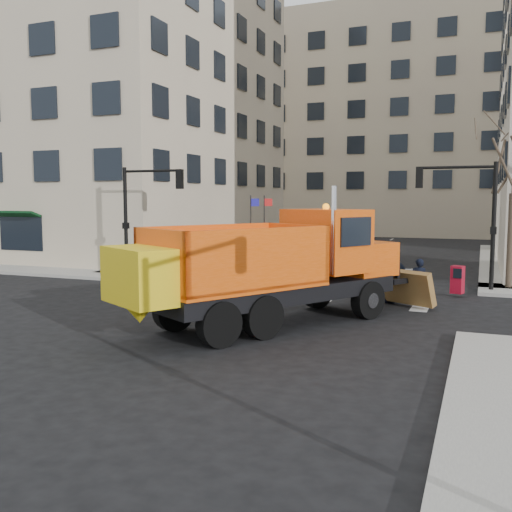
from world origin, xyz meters
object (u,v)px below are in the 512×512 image
at_px(plow_truck, 269,264).
at_px(cop_b, 384,281).
at_px(cop_c, 396,277).
at_px(worker, 207,261).
at_px(cop_a, 419,281).
at_px(newspaper_box, 457,280).

height_order(plow_truck, cop_b, plow_truck).
bearing_deg(cop_c, cop_b, -64.89).
distance_m(cop_b, cop_c, 0.48).
relative_size(plow_truck, cop_c, 5.68).
relative_size(plow_truck, worker, 6.01).
bearing_deg(plow_truck, cop_a, -4.94).
distance_m(plow_truck, cop_b, 6.13).
height_order(plow_truck, worker, plow_truck).
height_order(plow_truck, cop_c, plow_truck).
xyz_separation_m(cop_b, newspaper_box, (2.53, 2.14, -0.10)).
bearing_deg(cop_b, plow_truck, 98.77).
relative_size(cop_b, cop_c, 0.83).
bearing_deg(plow_truck, cop_c, 0.34).
xyz_separation_m(plow_truck, cop_b, (2.62, 5.43, -1.10)).
distance_m(cop_a, worker, 9.63).
bearing_deg(worker, cop_b, -24.58).
distance_m(worker, newspaper_box, 10.82).
distance_m(cop_a, newspaper_box, 2.43).
relative_size(cop_a, cop_b, 1.06).
bearing_deg(newspaper_box, cop_a, -104.01).
bearing_deg(worker, cop_a, -22.76).
relative_size(cop_b, newspaper_box, 1.46).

